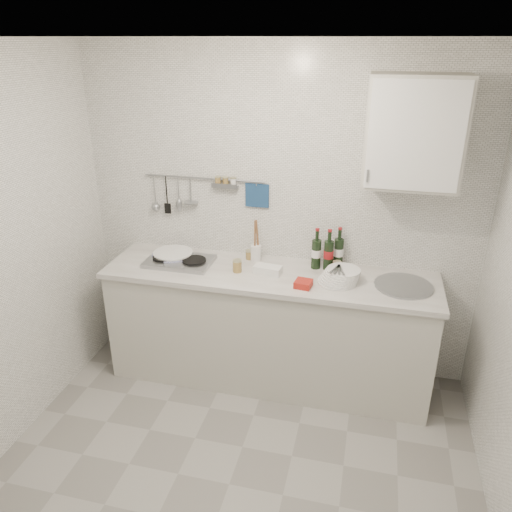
{
  "coord_description": "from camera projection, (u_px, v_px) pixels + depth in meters",
  "views": [
    {
      "loc": [
        0.69,
        -2.12,
        2.5
      ],
      "look_at": [
        -0.05,
        0.9,
        1.13
      ],
      "focal_mm": 35.0,
      "sensor_mm": 36.0,
      "label": 1
    }
  ],
  "objects": [
    {
      "name": "counter",
      "position": [
        269.0,
        329.0,
        3.84
      ],
      "size": [
        2.44,
        0.64,
        0.96
      ],
      "color": "#B7B4A9",
      "rests_on": "floor"
    },
    {
      "name": "wall_cabinet",
      "position": [
        414.0,
        132.0,
        3.14
      ],
      "size": [
        0.6,
        0.38,
        0.7
      ],
      "color": "#B7B4A9",
      "rests_on": "back_wall"
    },
    {
      "name": "back_wall",
      "position": [
        278.0,
        217.0,
        3.78
      ],
      "size": [
        3.0,
        0.02,
        2.5
      ],
      "primitive_type": "cube",
      "color": "silver",
      "rests_on": "floor"
    },
    {
      "name": "wine_bottles",
      "position": [
        328.0,
        249.0,
        3.66
      ],
      "size": [
        0.23,
        0.13,
        0.31
      ],
      "rotation": [
        0.0,
        0.0,
        0.36
      ],
      "color": "black",
      "rests_on": "counter"
    },
    {
      "name": "plate_stack_sink",
      "position": [
        340.0,
        276.0,
        3.49
      ],
      "size": [
        0.29,
        0.28,
        0.1
      ],
      "rotation": [
        0.0,
        0.0,
        -0.02
      ],
      "color": "white",
      "rests_on": "counter"
    },
    {
      "name": "utensil_crock",
      "position": [
        256.0,
        251.0,
        3.82
      ],
      "size": [
        0.08,
        0.08,
        0.34
      ],
      "rotation": [
        0.0,
        0.0,
        -0.18
      ],
      "color": "white",
      "rests_on": "counter"
    },
    {
      "name": "floor",
      "position": [
        229.0,
        484.0,
        3.04
      ],
      "size": [
        3.0,
        3.0,
        0.0
      ],
      "primitive_type": "plane",
      "color": "slate",
      "rests_on": "ground"
    },
    {
      "name": "jar_c",
      "position": [
        337.0,
        266.0,
        3.65
      ],
      "size": [
        0.06,
        0.06,
        0.08
      ],
      "rotation": [
        0.0,
        0.0,
        -0.08
      ],
      "color": "olive",
      "rests_on": "counter"
    },
    {
      "name": "jar_a",
      "position": [
        249.0,
        255.0,
        3.86
      ],
      "size": [
        0.06,
        0.06,
        0.07
      ],
      "rotation": [
        0.0,
        0.0,
        -0.05
      ],
      "color": "olive",
      "rests_on": "counter"
    },
    {
      "name": "butter_dish",
      "position": [
        268.0,
        270.0,
        3.62
      ],
      "size": [
        0.21,
        0.12,
        0.06
      ],
      "primitive_type": "cube",
      "rotation": [
        0.0,
        0.0,
        -0.12
      ],
      "color": "white",
      "rests_on": "counter"
    },
    {
      "name": "wall_rail",
      "position": [
        201.0,
        190.0,
        3.81
      ],
      "size": [
        0.98,
        0.09,
        0.34
      ],
      "color": "#93969B",
      "rests_on": "back_wall"
    },
    {
      "name": "jar_b",
      "position": [
        336.0,
        261.0,
        3.75
      ],
      "size": [
        0.06,
        0.06,
        0.07
      ],
      "rotation": [
        0.0,
        0.0,
        -0.29
      ],
      "color": "olive",
      "rests_on": "counter"
    },
    {
      "name": "strawberry_punnet",
      "position": [
        303.0,
        284.0,
        3.43
      ],
      "size": [
        0.12,
        0.12,
        0.05
      ],
      "primitive_type": "cube",
      "rotation": [
        0.0,
        0.0,
        -0.12
      ],
      "color": "red",
      "rests_on": "counter"
    },
    {
      "name": "plate_stack_hob",
      "position": [
        172.0,
        255.0,
        3.87
      ],
      "size": [
        0.33,
        0.33,
        0.05
      ],
      "rotation": [
        0.0,
        0.0,
        0.07
      ],
      "color": "#434898",
      "rests_on": "counter"
    },
    {
      "name": "ceiling",
      "position": [
        216.0,
        37.0,
        2.03
      ],
      "size": [
        3.0,
        3.0,
        0.0
      ],
      "primitive_type": "plane",
      "rotation": [
        3.14,
        0.0,
        0.0
      ],
      "color": "silver",
      "rests_on": "back_wall"
    },
    {
      "name": "jar_d",
      "position": [
        237.0,
        266.0,
        3.64
      ],
      "size": [
        0.07,
        0.07,
        0.09
      ],
      "rotation": [
        0.0,
        0.0,
        0.32
      ],
      "color": "olive",
      "rests_on": "counter"
    }
  ]
}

